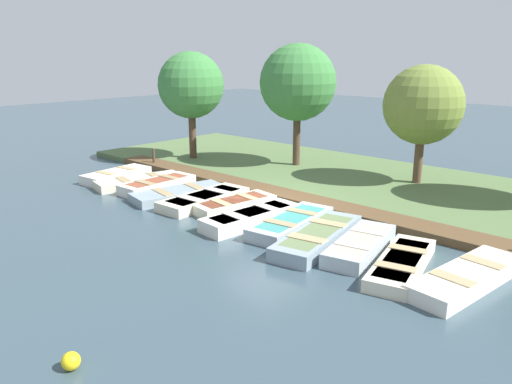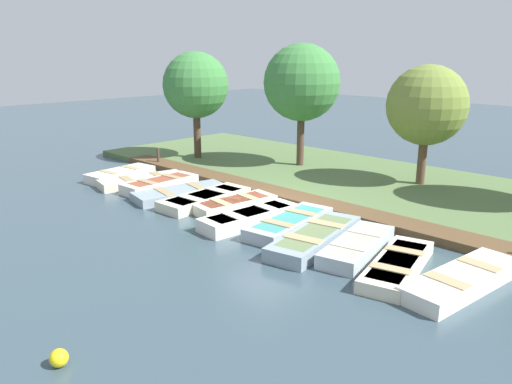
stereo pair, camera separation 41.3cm
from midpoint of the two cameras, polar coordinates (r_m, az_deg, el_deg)
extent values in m
plane|color=#384C56|center=(15.92, 1.98, -2.22)|extent=(80.00, 80.00, 0.00)
cube|color=#567042|center=(19.75, 11.78, 1.31)|extent=(8.00, 24.00, 0.22)
cube|color=brown|center=(16.94, 5.27, -0.76)|extent=(1.02, 19.05, 0.24)
cube|color=silver|center=(20.63, -14.68, 1.95)|extent=(2.83, 1.38, 0.37)
cube|color=#994C33|center=(20.59, -14.71, 2.41)|extent=(2.32, 1.09, 0.03)
cube|color=tan|center=(20.28, -15.86, 2.21)|extent=(0.39, 1.02, 0.03)
cube|color=tan|center=(20.89, -13.60, 2.75)|extent=(0.39, 1.02, 0.03)
cube|color=beige|center=(19.53, -12.27, 1.27)|extent=(3.38, 1.71, 0.31)
cube|color=beige|center=(19.49, -12.30, 1.68)|extent=(2.76, 1.36, 0.03)
cube|color=tan|center=(19.29, -14.00, 1.51)|extent=(0.52, 0.99, 0.03)
cube|color=tan|center=(19.71, -10.64, 2.00)|extent=(0.52, 0.99, 0.03)
cube|color=silver|center=(18.73, -10.28, 0.88)|extent=(2.92, 1.15, 0.38)
cube|color=#994C33|center=(18.69, -10.31, 1.39)|extent=(2.40, 0.91, 0.03)
cube|color=tan|center=(18.36, -11.65, 1.16)|extent=(0.33, 0.97, 0.03)
cube|color=tan|center=(19.01, -9.02, 1.78)|extent=(0.33, 0.97, 0.03)
cube|color=#8C9EA8|center=(17.59, -7.91, -0.12)|extent=(3.47, 1.87, 0.30)
cube|color=teal|center=(17.55, -7.93, 0.32)|extent=(2.84, 1.49, 0.02)
cube|color=tan|center=(17.29, -9.79, 0.09)|extent=(0.55, 1.17, 0.03)
cube|color=tan|center=(17.82, -6.14, 0.69)|extent=(0.55, 1.17, 0.03)
cube|color=beige|center=(16.74, -5.14, -0.79)|extent=(3.34, 1.32, 0.33)
cube|color=teal|center=(16.70, -5.16, -0.30)|extent=(2.74, 1.03, 0.03)
cube|color=beige|center=(16.29, -6.75, -0.66)|extent=(0.38, 1.09, 0.03)
cube|color=beige|center=(17.11, -3.64, 0.21)|extent=(0.38, 1.09, 0.03)
cube|color=beige|center=(16.10, -1.74, -1.41)|extent=(2.89, 1.44, 0.33)
cube|color=#994C33|center=(16.06, -1.74, -0.89)|extent=(2.36, 1.14, 0.03)
cube|color=tan|center=(15.77, -3.30, -1.13)|extent=(0.42, 0.99, 0.03)
cube|color=tan|center=(16.35, -0.25, -0.49)|extent=(0.42, 0.99, 0.03)
cube|color=silver|center=(14.69, 0.11, -2.95)|extent=(3.29, 1.25, 0.40)
cube|color=beige|center=(14.64, 0.11, -2.28)|extent=(2.69, 0.99, 0.03)
cube|color=beige|center=(14.26, -1.75, -2.66)|extent=(0.40, 0.91, 0.03)
cube|color=beige|center=(15.01, 1.88, -1.71)|extent=(0.40, 0.91, 0.03)
cube|color=#B2BCC1|center=(14.29, 4.70, -3.63)|extent=(3.30, 1.48, 0.36)
cube|color=teal|center=(14.24, 4.72, -3.01)|extent=(2.70, 1.17, 0.03)
cube|color=tan|center=(13.74, 3.38, -3.55)|extent=(0.45, 1.01, 0.03)
cube|color=tan|center=(14.72, 5.97, -2.29)|extent=(0.45, 1.01, 0.03)
cube|color=#8C9EA8|center=(13.29, 7.68, -5.21)|extent=(3.71, 1.74, 0.37)
cube|color=#6B7F51|center=(13.23, 7.71, -4.52)|extent=(3.04, 1.38, 0.03)
cube|color=tan|center=(12.65, 6.37, -5.30)|extent=(0.54, 1.05, 0.03)
cube|color=tan|center=(13.80, 8.94, -3.58)|extent=(0.54, 1.05, 0.03)
cube|color=#B2BCC1|center=(12.90, 12.40, -6.10)|extent=(3.08, 1.56, 0.37)
cube|color=beige|center=(12.84, 12.44, -5.40)|extent=(2.52, 1.24, 0.03)
cube|color=beige|center=(12.34, 11.54, -6.09)|extent=(0.47, 0.94, 0.03)
cube|color=beige|center=(13.33, 13.28, -4.54)|extent=(0.47, 0.94, 0.03)
cube|color=beige|center=(12.11, 16.83, -8.06)|extent=(3.29, 1.67, 0.30)
cube|color=#994C33|center=(12.06, 16.88, -7.45)|extent=(2.68, 1.33, 0.02)
cube|color=tan|center=(11.51, 16.15, -8.38)|extent=(0.51, 0.93, 0.03)
cube|color=tan|center=(12.59, 17.57, -6.39)|extent=(0.51, 0.93, 0.03)
cube|color=silver|center=(11.82, 23.52, -9.21)|extent=(3.52, 1.44, 0.35)
cube|color=beige|center=(11.76, 23.61, -8.49)|extent=(2.88, 1.14, 0.03)
cube|color=tan|center=(11.22, 22.01, -9.34)|extent=(0.46, 0.96, 0.03)
cube|color=tan|center=(12.29, 25.08, -7.49)|extent=(0.46, 0.96, 0.03)
cylinder|color=#47382D|center=(22.40, -10.59, 3.82)|extent=(0.12, 0.12, 0.79)
sphere|color=#47382D|center=(22.32, -10.64, 4.86)|extent=(0.11, 0.11, 0.11)
sphere|color=yellow|center=(8.94, -20.32, -17.37)|extent=(0.30, 0.30, 0.30)
cylinder|color=#4C3828|center=(23.03, -6.22, 6.71)|extent=(0.33, 0.33, 2.69)
sphere|color=#3D7F3D|center=(22.80, -6.39, 12.06)|extent=(2.93, 2.93, 2.93)
cylinder|color=#4C3828|center=(21.41, 5.66, 6.23)|extent=(0.31, 0.31, 2.82)
sphere|color=#3D7F3D|center=(21.16, 5.83, 12.34)|extent=(3.17, 3.17, 3.17)
cylinder|color=brown|center=(19.26, 19.03, 3.61)|extent=(0.31, 0.31, 2.31)
sphere|color=olive|center=(18.98, 19.55, 9.33)|extent=(2.84, 2.84, 2.84)
camera|label=1|loc=(0.21, -89.25, 0.21)|focal=35.00mm
camera|label=2|loc=(0.21, 90.75, -0.21)|focal=35.00mm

